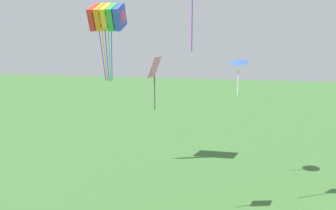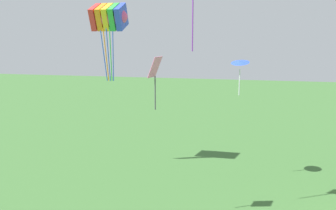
# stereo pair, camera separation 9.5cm
# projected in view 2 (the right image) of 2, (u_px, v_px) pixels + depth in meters

# --- Properties ---
(kite_rainbow_parafoil) EXTENTS (2.18, 1.59, 4.27)m
(kite_rainbow_parafoil) POSITION_uv_depth(u_px,v_px,m) (109.00, 17.00, 20.33)
(kite_rainbow_parafoil) COLOR #E54C8C
(kite_blue_delta) EXTENTS (1.14, 1.13, 1.84)m
(kite_blue_delta) POSITION_uv_depth(u_px,v_px,m) (240.00, 63.00, 18.78)
(kite_blue_delta) COLOR blue
(kite_pink_diamond) EXTENTS (0.49, 0.69, 2.08)m
(kite_pink_diamond) POSITION_uv_depth(u_px,v_px,m) (155.00, 73.00, 14.39)
(kite_pink_diamond) COLOR pink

